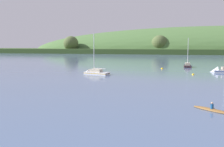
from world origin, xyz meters
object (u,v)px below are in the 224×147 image
(sailboat_midwater_white, at_px, (94,73))
(canoe_with_paddler, at_px, (212,110))
(sailboat_far_left, at_px, (187,66))
(mooring_buoy_off_fishing_boat, at_px, (162,69))
(mooring_buoy_midchannel, at_px, (193,75))

(sailboat_midwater_white, distance_m, canoe_with_paddler, 35.91)
(sailboat_far_left, bearing_deg, mooring_buoy_off_fishing_boat, 140.36)
(sailboat_midwater_white, bearing_deg, sailboat_far_left, -115.14)
(sailboat_far_left, distance_m, canoe_with_paddler, 55.22)
(mooring_buoy_off_fishing_boat, bearing_deg, sailboat_far_left, 50.30)
(sailboat_midwater_white, relative_size, canoe_with_paddler, 2.70)
(sailboat_midwater_white, distance_m, mooring_buoy_midchannel, 23.11)
(sailboat_midwater_white, bearing_deg, mooring_buoy_off_fishing_boat, -114.77)
(sailboat_midwater_white, xyz_separation_m, mooring_buoy_midchannel, (22.54, 5.08, -0.20))
(canoe_with_paddler, relative_size, mooring_buoy_off_fishing_boat, 5.12)
(canoe_with_paddler, xyz_separation_m, mooring_buoy_off_fishing_boat, (-7.91, 46.31, -0.09))
(sailboat_midwater_white, bearing_deg, canoe_with_paddler, 142.67)
(sailboat_far_left, xyz_separation_m, mooring_buoy_off_fishing_boat, (-7.40, -8.91, -0.18))
(sailboat_far_left, xyz_separation_m, mooring_buoy_midchannel, (0.51, -22.18, -0.18))
(canoe_with_paddler, height_order, mooring_buoy_off_fishing_boat, canoe_with_paddler)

